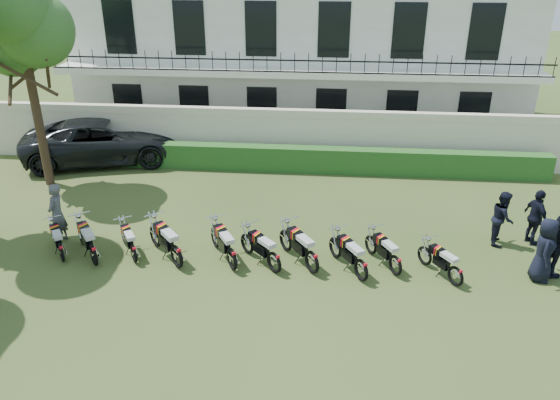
{
  "coord_description": "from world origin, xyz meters",
  "views": [
    {
      "loc": [
        1.47,
        -13.13,
        8.17
      ],
      "look_at": [
        0.07,
        1.74,
        1.22
      ],
      "focal_mm": 35.0,
      "sensor_mm": 36.0,
      "label": 1
    }
  ],
  "objects_px": {
    "motorcycle_9": "(456,272)",
    "officer_5": "(536,217)",
    "officer_3": "(544,250)",
    "motorcycle_3": "(176,251)",
    "motorcycle_8": "(396,261)",
    "motorcycle_2": "(133,249)",
    "inspector": "(57,214)",
    "officer_4": "(502,218)",
    "motorcycle_5": "(274,258)",
    "suv": "(105,140)",
    "officer_2": "(556,246)",
    "motorcycle_0": "(61,248)",
    "tree_west_near": "(20,22)",
    "motorcycle_4": "(232,254)",
    "motorcycle_7": "(362,265)",
    "motorcycle_6": "(312,257)",
    "motorcycle_1": "(93,250)"
  },
  "relations": [
    {
      "from": "motorcycle_8",
      "to": "inspector",
      "type": "bearing_deg",
      "value": 145.71
    },
    {
      "from": "motorcycle_3",
      "to": "motorcycle_8",
      "type": "relative_size",
      "value": 1.03
    },
    {
      "from": "motorcycle_9",
      "to": "motorcycle_0",
      "type": "bearing_deg",
      "value": 145.56
    },
    {
      "from": "motorcycle_0",
      "to": "motorcycle_2",
      "type": "height_order",
      "value": "motorcycle_0"
    },
    {
      "from": "motorcycle_5",
      "to": "motorcycle_4",
      "type": "bearing_deg",
      "value": 135.53
    },
    {
      "from": "motorcycle_5",
      "to": "officer_4",
      "type": "distance_m",
      "value": 7.01
    },
    {
      "from": "tree_west_near",
      "to": "motorcycle_2",
      "type": "distance_m",
      "value": 9.09
    },
    {
      "from": "tree_west_near",
      "to": "officer_3",
      "type": "height_order",
      "value": "tree_west_near"
    },
    {
      "from": "motorcycle_3",
      "to": "motorcycle_5",
      "type": "distance_m",
      "value": 2.72
    },
    {
      "from": "suv",
      "to": "motorcycle_6",
      "type": "bearing_deg",
      "value": -147.92
    },
    {
      "from": "motorcycle_3",
      "to": "officer_5",
      "type": "relative_size",
      "value": 0.97
    },
    {
      "from": "motorcycle_1",
      "to": "motorcycle_7",
      "type": "xyz_separation_m",
      "value": [
        7.43,
        -0.09,
        -0.01
      ]
    },
    {
      "from": "motorcycle_4",
      "to": "officer_5",
      "type": "relative_size",
      "value": 1.03
    },
    {
      "from": "motorcycle_4",
      "to": "motorcycle_6",
      "type": "bearing_deg",
      "value": -29.67
    },
    {
      "from": "motorcycle_3",
      "to": "officer_2",
      "type": "xyz_separation_m",
      "value": [
        10.24,
        0.58,
        0.38
      ]
    },
    {
      "from": "tree_west_near",
      "to": "motorcycle_2",
      "type": "height_order",
      "value": "tree_west_near"
    },
    {
      "from": "officer_3",
      "to": "motorcycle_3",
      "type": "bearing_deg",
      "value": 109.2
    },
    {
      "from": "motorcycle_6",
      "to": "motorcycle_9",
      "type": "relative_size",
      "value": 1.15
    },
    {
      "from": "motorcycle_3",
      "to": "officer_4",
      "type": "bearing_deg",
      "value": -26.61
    },
    {
      "from": "motorcycle_3",
      "to": "officer_5",
      "type": "xyz_separation_m",
      "value": [
        10.3,
        2.39,
        0.34
      ]
    },
    {
      "from": "motorcycle_1",
      "to": "motorcycle_4",
      "type": "height_order",
      "value": "motorcycle_4"
    },
    {
      "from": "motorcycle_4",
      "to": "inspector",
      "type": "relative_size",
      "value": 0.94
    },
    {
      "from": "officer_2",
      "to": "officer_5",
      "type": "height_order",
      "value": "officer_2"
    },
    {
      "from": "motorcycle_1",
      "to": "officer_5",
      "type": "distance_m",
      "value": 12.9
    },
    {
      "from": "motorcycle_2",
      "to": "suv",
      "type": "bearing_deg",
      "value": 83.55
    },
    {
      "from": "motorcycle_6",
      "to": "motorcycle_9",
      "type": "distance_m",
      "value": 3.8
    },
    {
      "from": "officer_3",
      "to": "officer_4",
      "type": "xyz_separation_m",
      "value": [
        -0.55,
        1.95,
        -0.06
      ]
    },
    {
      "from": "motorcycle_7",
      "to": "motorcycle_9",
      "type": "xyz_separation_m",
      "value": [
        2.47,
        -0.0,
        -0.06
      ]
    },
    {
      "from": "tree_west_near",
      "to": "motorcycle_4",
      "type": "bearing_deg",
      "value": -34.14
    },
    {
      "from": "officer_2",
      "to": "officer_4",
      "type": "relative_size",
      "value": 1.1
    },
    {
      "from": "motorcycle_8",
      "to": "motorcycle_9",
      "type": "relative_size",
      "value": 1.08
    },
    {
      "from": "motorcycle_2",
      "to": "motorcycle_7",
      "type": "height_order",
      "value": "motorcycle_7"
    },
    {
      "from": "motorcycle_9",
      "to": "officer_5",
      "type": "xyz_separation_m",
      "value": [
        2.75,
        2.57,
        0.43
      ]
    },
    {
      "from": "officer_3",
      "to": "officer_5",
      "type": "bearing_deg",
      "value": 5.06
    },
    {
      "from": "motorcycle_5",
      "to": "motorcycle_7",
      "type": "distance_m",
      "value": 2.36
    },
    {
      "from": "tree_west_near",
      "to": "motorcycle_7",
      "type": "xyz_separation_m",
      "value": [
        11.43,
        -5.58,
        -5.39
      ]
    },
    {
      "from": "motorcycle_8",
      "to": "motorcycle_0",
      "type": "bearing_deg",
      "value": 152.11
    },
    {
      "from": "motorcycle_0",
      "to": "motorcycle_3",
      "type": "relative_size",
      "value": 0.88
    },
    {
      "from": "motorcycle_2",
      "to": "motorcycle_8",
      "type": "relative_size",
      "value": 0.92
    },
    {
      "from": "motorcycle_2",
      "to": "officer_3",
      "type": "xyz_separation_m",
      "value": [
        11.17,
        0.21,
        0.46
      ]
    },
    {
      "from": "motorcycle_1",
      "to": "motorcycle_4",
      "type": "relative_size",
      "value": 0.93
    },
    {
      "from": "officer_2",
      "to": "motorcycle_9",
      "type": "bearing_deg",
      "value": 91.76
    },
    {
      "from": "suv",
      "to": "officer_4",
      "type": "height_order",
      "value": "suv"
    },
    {
      "from": "inspector",
      "to": "officer_4",
      "type": "xyz_separation_m",
      "value": [
        13.23,
        1.21,
        -0.11
      ]
    },
    {
      "from": "motorcycle_5",
      "to": "motorcycle_8",
      "type": "relative_size",
      "value": 0.91
    },
    {
      "from": "motorcycle_3",
      "to": "officer_3",
      "type": "relative_size",
      "value": 0.94
    },
    {
      "from": "officer_3",
      "to": "motorcycle_2",
      "type": "bearing_deg",
      "value": 108.06
    },
    {
      "from": "motorcycle_9",
      "to": "officer_3",
      "type": "relative_size",
      "value": 0.84
    },
    {
      "from": "motorcycle_5",
      "to": "suv",
      "type": "distance_m",
      "value": 11.22
    },
    {
      "from": "motorcycle_9",
      "to": "officer_5",
      "type": "bearing_deg",
      "value": 9.67
    }
  ]
}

